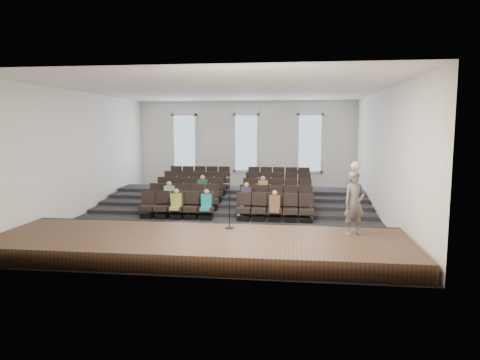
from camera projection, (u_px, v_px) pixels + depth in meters
name	position (u px, v px, depth m)	size (l,w,h in m)	color
ground	(227.00, 217.00, 17.18)	(14.00, 14.00, 0.00)	black
ceiling	(227.00, 90.00, 16.55)	(12.00, 14.00, 0.02)	white
wall_back	(246.00, 146.00, 23.78)	(12.00, 0.04, 5.00)	white
wall_front	(181.00, 174.00, 9.95)	(12.00, 0.04, 5.00)	white
wall_left	(83.00, 153.00, 17.60)	(0.04, 14.00, 5.00)	white
wall_right	(384.00, 156.00, 16.13)	(0.04, 14.00, 5.00)	white
stage	(200.00, 245.00, 12.12)	(11.80, 3.60, 0.50)	#45331D
stage_lip	(212.00, 230.00, 13.86)	(11.80, 0.06, 0.52)	black
risers	(237.00, 199.00, 20.27)	(11.80, 4.80, 0.60)	black
seating_rows	(232.00, 194.00, 18.61)	(6.80, 4.70, 1.67)	black
windows	(246.00, 143.00, 23.69)	(8.44, 0.10, 3.24)	white
audience	(219.00, 195.00, 17.42)	(4.85, 2.64, 1.10)	#9AAA44
speaker	(354.00, 203.00, 12.25)	(0.67, 0.44, 1.83)	#5A5855
mic_stand	(229.00, 212.00, 13.07)	(0.29, 0.29, 1.71)	black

